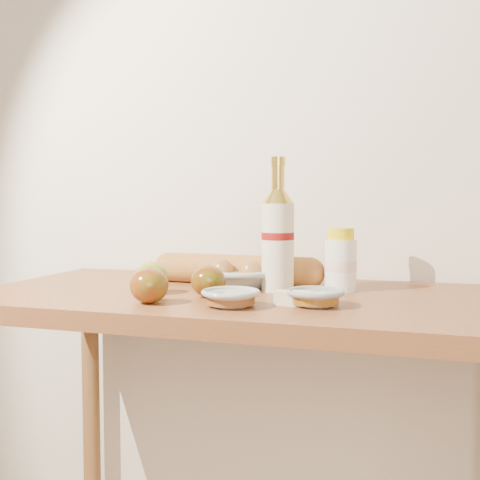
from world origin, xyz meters
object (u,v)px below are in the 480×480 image
object	(u,v)px
bourbon_bottle	(278,237)
baguette	(236,270)
egg_bowl	(240,275)
table	(244,347)
cream_bottle	(341,262)

from	to	relation	value
bourbon_bottle	baguette	bearing A→B (deg)	139.97
egg_bowl	table	bearing A→B (deg)	-66.71
bourbon_bottle	baguette	distance (m)	0.16
baguette	table	bearing A→B (deg)	-62.36
table	cream_bottle	xyz separation A→B (m)	(0.20, 0.09, 0.19)
table	baguette	xyz separation A→B (m)	(-0.06, 0.12, 0.16)
cream_bottle	baguette	distance (m)	0.26
table	egg_bowl	bearing A→B (deg)	113.29
cream_bottle	bourbon_bottle	bearing A→B (deg)	177.29
bourbon_bottle	baguette	world-z (taller)	bourbon_bottle
bourbon_bottle	cream_bottle	bearing A→B (deg)	6.86
table	cream_bottle	world-z (taller)	cream_bottle
table	egg_bowl	size ratio (longest dim) A/B	5.67
cream_bottle	table	bearing A→B (deg)	-175.77
table	bourbon_bottle	distance (m)	0.26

